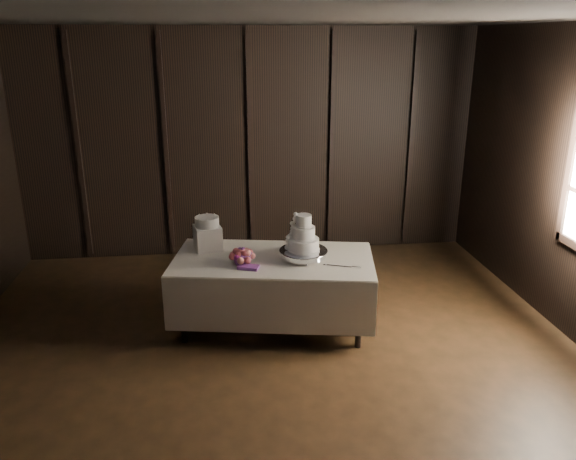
% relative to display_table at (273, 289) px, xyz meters
% --- Properties ---
extents(room, '(6.08, 7.08, 3.08)m').
position_rel_display_table_xyz_m(room, '(-0.09, -1.28, 1.08)').
color(room, black).
rests_on(room, ground).
extents(display_table, '(2.14, 1.38, 0.76)m').
position_rel_display_table_xyz_m(display_table, '(0.00, 0.00, 0.00)').
color(display_table, silver).
rests_on(display_table, ground).
extents(cake_stand, '(0.56, 0.56, 0.09)m').
position_rel_display_table_xyz_m(cake_stand, '(0.30, -0.05, 0.39)').
color(cake_stand, silver).
rests_on(cake_stand, display_table).
extents(wedding_cake, '(0.35, 0.31, 0.37)m').
position_rel_display_table_xyz_m(wedding_cake, '(0.27, -0.07, 0.58)').
color(wedding_cake, white).
rests_on(wedding_cake, cake_stand).
extents(bouquet, '(0.43, 0.49, 0.20)m').
position_rel_display_table_xyz_m(bouquet, '(-0.31, -0.13, 0.41)').
color(bouquet, '#B44549').
rests_on(bouquet, display_table).
extents(box_pedestal, '(0.31, 0.31, 0.25)m').
position_rel_display_table_xyz_m(box_pedestal, '(-0.65, 0.34, 0.47)').
color(box_pedestal, white).
rests_on(box_pedestal, display_table).
extents(small_cake, '(0.28, 0.28, 0.10)m').
position_rel_display_table_xyz_m(small_cake, '(-0.65, 0.34, 0.64)').
color(small_cake, white).
rests_on(small_cake, box_pedestal).
extents(cake_knife, '(0.35, 0.16, 0.01)m').
position_rel_display_table_xyz_m(cake_knife, '(0.59, -0.29, 0.35)').
color(cake_knife, silver).
rests_on(cake_knife, display_table).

